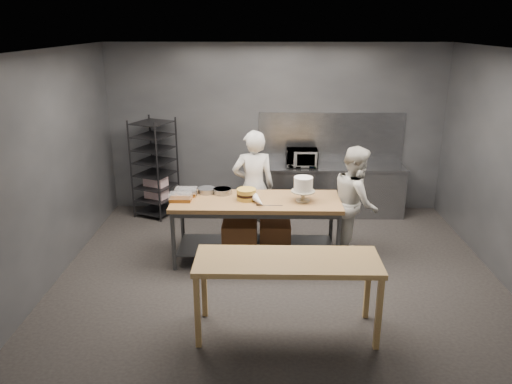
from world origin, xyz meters
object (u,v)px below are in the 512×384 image
frosted_cake_stand (303,186)px  layer_cake (246,194)px  speed_rack (155,169)px  microwave (302,158)px  chef_right (355,202)px  work_table (256,222)px  chef_behind (253,187)px  near_counter (287,266)px

frosted_cake_stand → layer_cake: 0.81m
speed_rack → microwave: 2.61m
speed_rack → chef_right: (3.27, -1.61, -0.02)m
work_table → frosted_cake_stand: frosted_cake_stand is taller
chef_right → frosted_cake_stand: 0.87m
microwave → chef_behind: bearing=-124.5°
work_table → near_counter: bearing=-78.4°
microwave → frosted_cake_stand: 1.90m
work_table → speed_rack: 2.54m
microwave → near_counter: bearing=-96.2°
work_table → frosted_cake_stand: 0.88m
work_table → layer_cake: size_ratio=8.71×
near_counter → chef_right: 2.26m
chef_behind → chef_right: size_ratio=1.08×
work_table → near_counter: (0.38, -1.85, 0.24)m
work_table → microwave: bearing=66.9°
frosted_cake_stand → near_counter: bearing=-99.1°
near_counter → layer_cake: 1.91m
chef_right → frosted_cake_stand: (-0.78, -0.21, 0.31)m
chef_behind → work_table: bearing=86.8°
near_counter → frosted_cake_stand: bearing=80.9°
near_counter → frosted_cake_stand: frosted_cake_stand is taller
chef_behind → microwave: chef_behind is taller
work_table → chef_right: (1.45, 0.14, 0.26)m
work_table → layer_cake: 0.45m
near_counter → chef_behind: size_ratio=1.12×
near_counter → layer_cake: size_ratio=7.26×
near_counter → chef_right: bearing=61.9°
work_table → chef_behind: bearing=94.1°
chef_right → work_table: bearing=97.2°
chef_right → layer_cake: 1.60m
work_table → chef_right: chef_right is taller
microwave → layer_cake: (-0.91, -1.85, -0.05)m
chef_behind → layer_cake: size_ratio=6.50×
chef_right → chef_behind: bearing=73.4°
microwave → layer_cake: 2.07m
speed_rack → frosted_cake_stand: size_ratio=4.95×
chef_behind → layer_cake: (-0.09, -0.65, 0.10)m
layer_cake → near_counter: bearing=-74.4°
near_counter → speed_rack: (-2.20, 3.61, 0.04)m
frosted_cake_stand → work_table: bearing=174.4°
chef_behind → frosted_cake_stand: 1.03m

